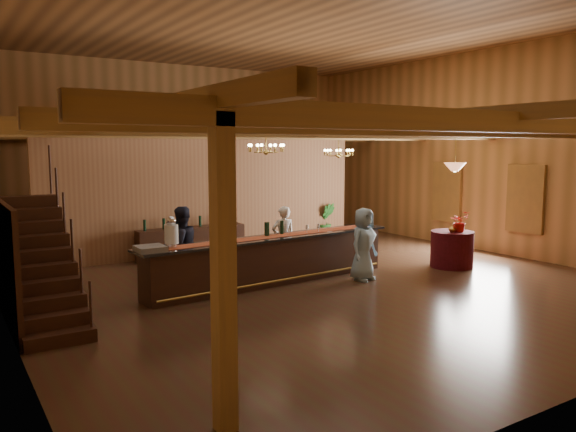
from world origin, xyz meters
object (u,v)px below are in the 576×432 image
tasting_bar (272,260)px  pendant_lamp (455,167)px  raffle_drum (365,219)px  chandelier_left (266,148)px  staff_second (181,247)px  round_table (452,249)px  bartender (283,239)px  guest (363,244)px  backbar_shelf (192,242)px  chandelier_right (339,152)px  floor_plant (325,222)px  beverage_dispenser (171,233)px

tasting_bar → pendant_lamp: 4.94m
raffle_drum → chandelier_left: (-2.42, 0.48, 1.68)m
tasting_bar → raffle_drum: 2.74m
staff_second → round_table: bearing=151.1°
raffle_drum → bartender: size_ratio=0.22×
pendant_lamp → guest: (-2.67, 0.11, -1.61)m
backbar_shelf → chandelier_right: bearing=-15.5°
backbar_shelf → staff_second: size_ratio=1.72×
chandelier_left → chandelier_right: bearing=27.6°
backbar_shelf → chandelier_left: (0.59, -2.86, 2.45)m
guest → backbar_shelf: bearing=99.8°
round_table → guest: 2.69m
round_table → guest: bearing=177.7°
pendant_lamp → raffle_drum: bearing=149.2°
bartender → floor_plant: 4.60m
staff_second → guest: 3.87m
chandelier_right → guest: chandelier_right is taller
chandelier_right → staff_second: (-5.28, -1.59, -1.89)m
chandelier_left → bartender: size_ratio=0.52×
raffle_drum → pendant_lamp: pendant_lamp is taller
raffle_drum → staff_second: bearing=171.9°
tasting_bar → backbar_shelf: (-0.36, 3.49, -0.10)m
chandelier_right → guest: (-1.75, -3.19, -1.93)m
beverage_dispenser → backbar_shelf: bearing=62.3°
raffle_drum → chandelier_right: 2.85m
raffle_drum → chandelier_right: bearing=67.8°
tasting_bar → guest: guest is taller
beverage_dispenser → staff_second: size_ratio=0.36×
backbar_shelf → bartender: 2.94m
raffle_drum → round_table: size_ratio=0.34×
chandelier_right → pendant_lamp: 3.44m
beverage_dispenser → chandelier_left: bearing=17.1°
beverage_dispenser → raffle_drum: (4.91, 0.29, -0.11)m
tasting_bar → round_table: 4.56m
staff_second → floor_plant: size_ratio=1.43×
beverage_dispenser → chandelier_right: size_ratio=0.75×
beverage_dispenser → raffle_drum: bearing=3.4°
backbar_shelf → guest: guest is taller
chandelier_left → tasting_bar: bearing=-109.8°
backbar_shelf → pendant_lamp: (4.83, -4.41, 2.00)m
tasting_bar → backbar_shelf: bearing=91.5°
backbar_shelf → chandelier_right: size_ratio=3.58×
pendant_lamp → floor_plant: bearing=93.2°
chandelier_right → round_table: bearing=-74.5°
beverage_dispenser → guest: 4.15m
pendant_lamp → floor_plant: pendant_lamp is taller
staff_second → tasting_bar: bearing=142.0°
chandelier_right → guest: bearing=-118.8°
pendant_lamp → staff_second: pendant_lamp is taller
tasting_bar → round_table: bearing=-16.1°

